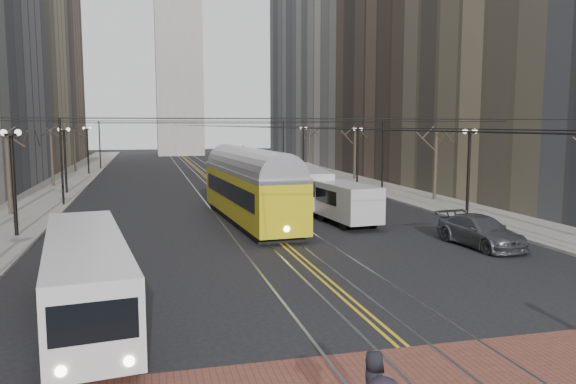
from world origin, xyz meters
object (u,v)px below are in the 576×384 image
streetcar (250,194)px  cargo_van (347,204)px  rear_bus (304,187)px  sedan_grey (363,192)px  transit_bus (86,280)px  sedan_parked (480,231)px

streetcar → cargo_van: streetcar is taller
rear_bus → sedan_grey: 6.40m
transit_bus → cargo_van: bearing=38.5°
sedan_grey → cargo_van: bearing=-126.0°
streetcar → cargo_van: 6.13m
transit_bus → streetcar: bearing=56.5°
streetcar → sedan_grey: bearing=32.8°
sedan_grey → sedan_parked: bearing=-102.2°
sedan_parked → sedan_grey: bearing=81.4°
transit_bus → sedan_grey: bearing=45.1°
transit_bus → rear_bus: 25.85m
sedan_parked → transit_bus: bearing=-165.5°
rear_bus → transit_bus: bearing=-113.3°
sedan_parked → cargo_van: bearing=114.9°
transit_bus → cargo_van: size_ratio=1.88×
cargo_van → sedan_grey: bearing=58.1°
streetcar → sedan_grey: 13.61m
rear_bus → sedan_grey: bearing=31.8°
sedan_grey → sedan_parked: sedan_parked is taller
streetcar → rear_bus: streetcar is taller
transit_bus → sedan_parked: transit_bus is taller
streetcar → sedan_parked: 14.17m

